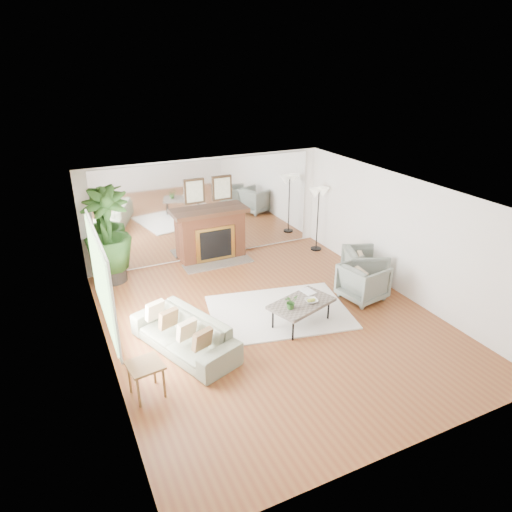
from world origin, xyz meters
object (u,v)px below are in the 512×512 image
sofa (184,334)px  potted_ficus (107,234)px  side_table (145,369)px  coffee_table (302,304)px  floor_lamp (319,198)px  armchair_front (363,282)px  fireplace (213,235)px  armchair_back (365,266)px

sofa → potted_ficus: potted_ficus is taller
sofa → side_table: sofa is taller
coffee_table → floor_lamp: floor_lamp is taller
coffee_table → floor_lamp: (2.24, 3.02, 0.97)m
sofa → potted_ficus: size_ratio=0.99×
coffee_table → floor_lamp: size_ratio=0.82×
sofa → armchair_front: size_ratio=2.46×
fireplace → armchair_front: 3.87m
armchair_back → fireplace: bearing=66.6°
coffee_table → sofa: sofa is taller
armchair_back → side_table: (-5.25, -1.65, 0.06)m
coffee_table → side_table: size_ratio=2.46×
armchair_back → floor_lamp: size_ratio=0.53×
armchair_front → floor_lamp: floor_lamp is taller
armchair_back → armchair_front: (-0.49, -0.59, -0.01)m
armchair_back → potted_ficus: bearing=86.0°
armchair_back → floor_lamp: bearing=20.3°
floor_lamp → armchair_front: bearing=-101.8°
sofa → armchair_front: (3.91, 0.17, 0.08)m
armchair_back → coffee_table: bearing=135.3°
armchair_front → potted_ficus: potted_ficus is taller
floor_lamp → armchair_back: bearing=-91.9°
potted_ficus → coffee_table: bearing=-49.7°
fireplace → armchair_back: bearing=-45.5°
side_table → potted_ficus: bearing=87.5°
armchair_back → potted_ficus: size_ratio=0.41×
side_table → armchair_back: bearing=17.4°
armchair_front → potted_ficus: size_ratio=0.40×
sofa → side_table: (-0.85, -0.89, 0.16)m
coffee_table → floor_lamp: bearing=53.4°
coffee_table → potted_ficus: potted_ficus is taller
floor_lamp → sofa: bearing=-147.5°
coffee_table → sofa: 2.24m
side_table → potted_ficus: 4.20m
floor_lamp → coffee_table: bearing=-126.6°
armchair_front → coffee_table: bearing=91.8°
fireplace → armchair_back: (2.60, -2.65, -0.26)m
armchair_front → armchair_back: bearing=-49.5°
sofa → floor_lamp: size_ratio=1.26×
sofa → side_table: 1.24m
armchair_back → potted_ficus: potted_ficus is taller
fireplace → sofa: fireplace is taller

